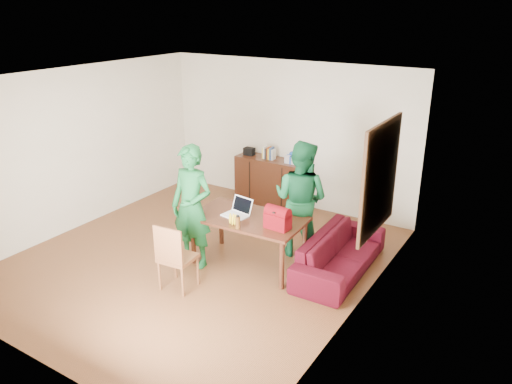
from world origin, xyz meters
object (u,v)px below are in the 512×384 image
Objects in this scene: table at (249,223)px; laptop at (235,213)px; sofa at (340,253)px; bottle at (238,222)px; person_far at (301,199)px; chair at (178,269)px; person_near at (192,207)px; red_bag at (278,220)px.

table is 0.24m from laptop.
bottle is at bearing 127.63° from sofa.
table is 0.92× the size of person_far.
laptop is (-0.19, -0.08, 0.14)m from table.
laptop is (0.27, 0.99, 0.52)m from chair.
laptop is at bearing 111.65° from sofa.
person_near is 5.29× the size of red_bag.
laptop is 1.13× the size of red_bag.
chair is at bearing 131.97° from sofa.
bottle reaches higher than table.
table reaches higher than sofa.
table is at bearing 101.91° from bottle.
chair is 1.15m from laptop.
person_near is at bearing -151.67° from table.
laptop is at bearing 31.55° from person_near.
person_near reaches higher than laptop.
laptop is 1.98× the size of bottle.
person_far is (0.47, 0.70, 0.24)m from table.
table is at bearing 172.82° from red_bag.
person_near is 1.01× the size of person_far.
sofa is (1.67, 1.59, -0.00)m from chair.
chair is 2.80× the size of red_bag.
person_far is at bearing 75.37° from sofa.
red_bag reaches higher than table.
table is at bearing 111.78° from sofa.
bottle is (-0.39, -1.10, -0.05)m from person_far.
person_near is 1.62m from person_far.
sofa is at bearing 167.92° from person_far.
person_far is 0.80m from red_bag.
red_bag is at bearing 39.28° from chair.
laptop is at bearing -178.50° from red_bag.
chair is 2.47× the size of laptop.
chair is at bearing -132.37° from red_bag.
person_far is 0.94× the size of sofa.
red_bag is 0.18× the size of sofa.
laptop reaches higher than chair.
person_near is 0.78m from bottle.
laptop is at bearing 129.80° from bottle.
sofa is (0.69, 0.63, -0.60)m from red_bag.
person_near reaches higher than person_far.
person_far is at bearing 97.85° from red_bag.
red_bag is at bearing 33.66° from bottle.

